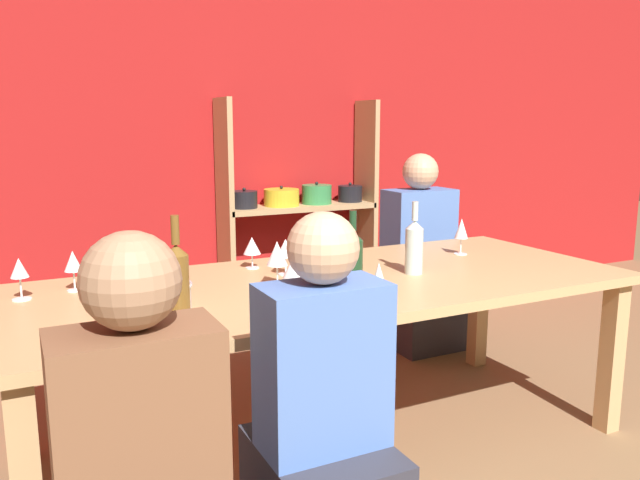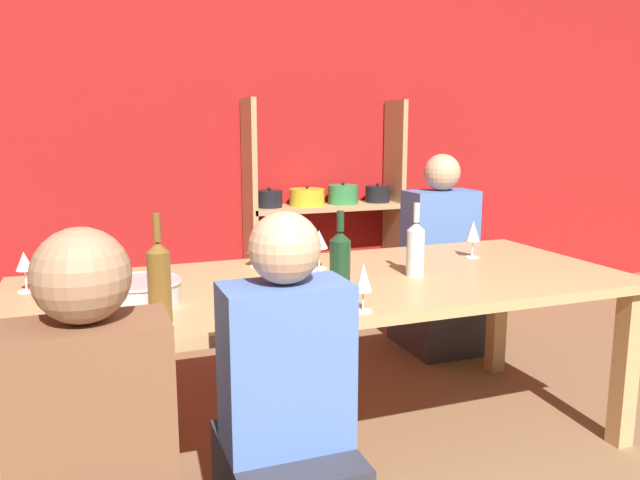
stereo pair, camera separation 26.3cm
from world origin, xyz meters
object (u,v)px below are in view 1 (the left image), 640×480
wine_glass_empty_a (73,262)px  wine_glass_empty_b (19,270)px  dining_table (331,297)px  shelf_unit (296,235)px  wine_glass_red_c (277,255)px  person_far_a (417,276)px  wine_bottle_dark (352,266)px  wine_bottle_green (177,284)px  wine_glass_white_a (325,273)px  person_near_b (323,465)px  wine_glass_red_b (294,269)px  wine_bottle_amber (414,246)px  mixing_bowl (150,296)px  wine_glass_white_b (252,247)px  wine_glass_red_e (285,249)px  wine_glass_red_a (379,278)px  wine_glass_white_c (316,241)px  wine_glass_red_d (461,230)px

wine_glass_empty_a → wine_glass_empty_b: bearing=-165.8°
dining_table → shelf_unit: bearing=70.0°
wine_glass_red_c → person_far_a: (1.32, 0.89, -0.42)m
wine_bottle_dark → wine_glass_empty_b: size_ratio=2.14×
wine_bottle_green → wine_glass_white_a: bearing=-1.7°
person_near_b → wine_glass_empty_a: bearing=116.1°
shelf_unit → wine_glass_red_b: 2.23m
wine_bottle_amber → wine_glass_white_a: wine_bottle_amber is taller
mixing_bowl → wine_bottle_amber: bearing=1.7°
wine_glass_red_b → wine_glass_white_b: 0.58m
wine_glass_empty_a → wine_glass_white_b: 0.75m
shelf_unit → wine_glass_red_b: shelf_unit is taller
wine_glass_red_c → wine_glass_red_e: size_ratio=1.16×
wine_bottle_amber → wine_glass_red_a: bearing=-137.1°
wine_glass_red_b → wine_glass_white_c: 0.54m
shelf_unit → wine_glass_empty_a: size_ratio=9.82×
wine_bottle_dark → wine_glass_white_c: 0.56m
dining_table → wine_glass_empty_b: size_ratio=16.17×
wine_glass_white_b → wine_glass_red_a: bearing=-78.3°
wine_glass_empty_a → wine_glass_red_a: bearing=-38.9°
wine_bottle_dark → wine_glass_red_d: bearing=29.3°
shelf_unit → wine_glass_white_c: shelf_unit is taller
dining_table → wine_glass_red_e: size_ratio=16.35×
wine_glass_white_a → wine_glass_red_e: (0.07, 0.51, -0.01)m
wine_glass_white_a → wine_glass_empty_a: bearing=140.4°
shelf_unit → wine_glass_white_b: shelf_unit is taller
wine_glass_empty_a → wine_glass_white_b: bearing=4.5°
wine_glass_red_e → person_far_a: person_far_a is taller
mixing_bowl → wine_glass_empty_a: 0.44m
wine_bottle_green → wine_glass_red_b: bearing=12.5°
shelf_unit → wine_bottle_dark: size_ratio=4.61×
wine_glass_empty_a → wine_glass_red_d: wine_glass_red_d is taller
wine_glass_red_c → dining_table: bearing=-1.4°
dining_table → wine_glass_white_c: 0.29m
shelf_unit → wine_glass_red_c: shelf_unit is taller
wine_bottle_amber → wine_glass_red_e: wine_bottle_amber is taller
wine_glass_white_b → wine_glass_red_c: 0.34m
wine_glass_red_b → wine_glass_red_a: bearing=-44.9°
dining_table → wine_bottle_dark: bearing=-104.8°
wine_glass_white_c → person_near_b: person_near_b is taller
wine_glass_white_c → person_far_a: bearing=33.4°
wine_bottle_amber → wine_glass_empty_a: size_ratio=1.98×
wine_glass_white_b → person_near_b: (-0.22, -1.14, -0.40)m
dining_table → wine_bottle_amber: 0.42m
mixing_bowl → wine_bottle_dark: bearing=-19.8°
wine_bottle_dark → wine_glass_red_c: 0.37m
wine_glass_red_e → wine_glass_white_c: (0.17, 0.04, 0.02)m
wine_glass_white_a → wine_glass_white_b: wine_glass_white_a is taller
dining_table → wine_glass_empty_a: (-0.96, 0.28, 0.19)m
wine_bottle_green → person_near_b: 0.70m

